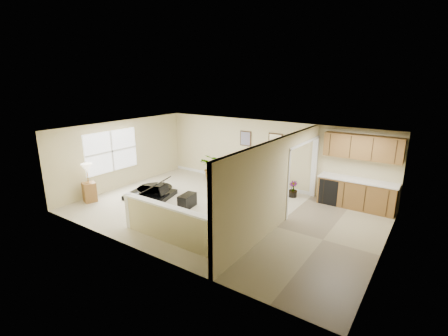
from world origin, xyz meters
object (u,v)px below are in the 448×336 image
Objects in this scene: accent_table at (243,174)px; palm_plant at (214,168)px; piano at (152,180)px; small_plant at (293,190)px; piano_bench at (187,201)px; loveseat at (262,180)px; lamp_stand at (89,186)px.

accent_table is 1.27m from palm_plant.
piano is 2.64m from palm_plant.
small_plant is at bearing 17.84° from piano.
loveseat is at bearing 70.15° from piano_bench.
palm_plant is 2.03× the size of small_plant.
palm_plant reaches higher than loveseat.
piano_bench is 2.77m from palm_plant.
piano_bench is 3.36m from lamp_stand.
piano_bench is at bearing -130.67° from small_plant.
palm_plant reaches higher than accent_table.
loveseat is 2.82× the size of small_plant.
palm_plant is (-0.84, 2.62, 0.34)m from piano_bench.
palm_plant is at bearing -175.09° from accent_table.
accent_table is at bearing 35.49° from piano.
piano is 2.48× the size of accent_table.
piano is at bearing 175.86° from piano_bench.
piano reaches higher than small_plant.
piano is 3.51× the size of small_plant.
palm_plant is at bearing 55.71° from piano.
loveseat reaches higher than piano_bench.
palm_plant is at bearing 61.81° from lamp_stand.
piano is 1.25× the size of loveseat.
piano_bench is 0.82× the size of accent_table.
lamp_stand is at bearing -141.99° from small_plant.
piano is 4.02m from loveseat.
small_plant is (2.40, 2.80, 0.02)m from piano_bench.
piano_bench is 0.57× the size of palm_plant.
palm_plant reaches higher than small_plant.
palm_plant reaches higher than piano_bench.
small_plant is at bearing 49.33° from piano_bench.
piano is 3.37m from accent_table.
loveseat is at bearing 22.53° from accent_table.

